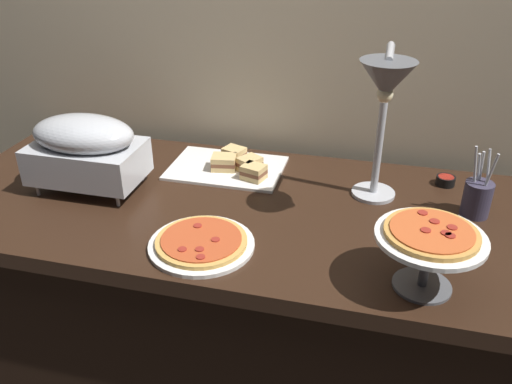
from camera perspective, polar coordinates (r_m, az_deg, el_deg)
The scene contains 10 objects.
ground_plane at distance 2.17m, azimuth -2.46°, elevation -18.78°, with size 8.00×8.00×0.00m, color #38332D.
back_wall at distance 1.99m, azimuth 1.05°, elevation 17.07°, with size 4.40×0.04×2.40m, color #C6B593.
buffet_table at distance 1.91m, azimuth -2.70°, elevation -10.93°, with size 1.90×0.84×0.76m.
chafing_dish at distance 1.80m, azimuth -17.83°, elevation 4.48°, with size 0.36×0.22×0.25m.
heat_lamp at distance 1.49m, azimuth 13.66°, elevation 10.07°, with size 0.15×0.32×0.50m.
pizza_plate_front at distance 1.48m, azimuth -6.04°, elevation -5.43°, with size 0.30×0.30×0.03m.
pizza_plate_center at distance 1.33m, azimuth 18.17°, elevation -5.04°, with size 0.26×0.26×0.17m.
sandwich_platter at distance 1.89m, azimuth -2.54°, elevation 2.84°, with size 0.40×0.28×0.06m.
sauce_cup_far at distance 1.90m, azimuth 19.68°, elevation 1.20°, with size 0.06×0.06×0.03m.
utensil_holder at distance 1.73m, azimuth 22.65°, elevation -0.55°, with size 0.08×0.08×0.23m.
Camera 1 is at (0.45, -1.40, 1.60)m, focal length 37.27 mm.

